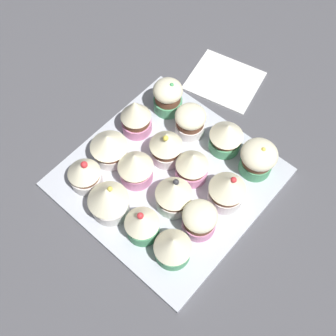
{
  "coord_description": "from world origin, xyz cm",
  "views": [
    {
      "loc": [
        25.54,
        22.52,
        65.69
      ],
      "look_at": [
        0.0,
        0.0,
        4.2
      ],
      "focal_mm": 45.17,
      "sensor_mm": 36.0,
      "label": 1
    }
  ],
  "objects_px": {
    "cupcake_4": "(190,121)",
    "cupcake_13": "(227,189)",
    "cupcake_2": "(109,147)",
    "napkin": "(225,80)",
    "cupcake_7": "(108,200)",
    "cupcake_3": "(84,173)",
    "cupcake_6": "(135,166)",
    "cupcake_12": "(258,158)",
    "cupcake_15": "(173,247)",
    "cupcake_0": "(168,96)",
    "cupcake_1": "(136,116)",
    "baking_tray": "(168,178)",
    "cupcake_14": "(199,219)",
    "cupcake_10": "(174,194)",
    "cupcake_9": "(192,165)",
    "cupcake_5": "(166,146)",
    "cupcake_8": "(226,136)",
    "cupcake_11": "(142,224)"
  },
  "relations": [
    {
      "from": "cupcake_3",
      "to": "cupcake_8",
      "type": "xyz_separation_m",
      "value": [
        -0.21,
        0.13,
        0.0
      ]
    },
    {
      "from": "cupcake_9",
      "to": "cupcake_14",
      "type": "distance_m",
      "value": 0.1
    },
    {
      "from": "napkin",
      "to": "cupcake_0",
      "type": "bearing_deg",
      "value": -14.66
    },
    {
      "from": "cupcake_0",
      "to": "cupcake_12",
      "type": "distance_m",
      "value": 0.2
    },
    {
      "from": "cupcake_11",
      "to": "cupcake_14",
      "type": "distance_m",
      "value": 0.09
    },
    {
      "from": "cupcake_5",
      "to": "cupcake_14",
      "type": "relative_size",
      "value": 1.26
    },
    {
      "from": "cupcake_3",
      "to": "cupcake_8",
      "type": "relative_size",
      "value": 1.03
    },
    {
      "from": "cupcake_15",
      "to": "cupcake_4",
      "type": "bearing_deg",
      "value": -146.47
    },
    {
      "from": "cupcake_5",
      "to": "cupcake_11",
      "type": "relative_size",
      "value": 1.1
    },
    {
      "from": "cupcake_9",
      "to": "cupcake_13",
      "type": "bearing_deg",
      "value": 91.01
    },
    {
      "from": "cupcake_0",
      "to": "napkin",
      "type": "bearing_deg",
      "value": 165.34
    },
    {
      "from": "cupcake_9",
      "to": "cupcake_4",
      "type": "bearing_deg",
      "value": -138.11
    },
    {
      "from": "cupcake_10",
      "to": "cupcake_5",
      "type": "bearing_deg",
      "value": -130.69
    },
    {
      "from": "cupcake_14",
      "to": "cupcake_2",
      "type": "bearing_deg",
      "value": -89.81
    },
    {
      "from": "cupcake_3",
      "to": "cupcake_9",
      "type": "relative_size",
      "value": 1.01
    },
    {
      "from": "cupcake_5",
      "to": "cupcake_15",
      "type": "relative_size",
      "value": 1.19
    },
    {
      "from": "baking_tray",
      "to": "cupcake_0",
      "type": "height_order",
      "value": "cupcake_0"
    },
    {
      "from": "cupcake_15",
      "to": "napkin",
      "type": "xyz_separation_m",
      "value": [
        -0.34,
        -0.16,
        -0.04
      ]
    },
    {
      "from": "cupcake_3",
      "to": "cupcake_12",
      "type": "distance_m",
      "value": 0.29
    },
    {
      "from": "cupcake_3",
      "to": "cupcake_12",
      "type": "height_order",
      "value": "same"
    },
    {
      "from": "cupcake_1",
      "to": "cupcake_8",
      "type": "bearing_deg",
      "value": 117.48
    },
    {
      "from": "cupcake_3",
      "to": "cupcake_14",
      "type": "relative_size",
      "value": 1.12
    },
    {
      "from": "cupcake_4",
      "to": "cupcake_1",
      "type": "bearing_deg",
      "value": -51.09
    },
    {
      "from": "cupcake_7",
      "to": "cupcake_12",
      "type": "distance_m",
      "value": 0.26
    },
    {
      "from": "cupcake_3",
      "to": "cupcake_11",
      "type": "height_order",
      "value": "cupcake_11"
    },
    {
      "from": "cupcake_6",
      "to": "napkin",
      "type": "bearing_deg",
      "value": -175.32
    },
    {
      "from": "cupcake_7",
      "to": "cupcake_3",
      "type": "bearing_deg",
      "value": -97.58
    },
    {
      "from": "cupcake_2",
      "to": "cupcake_15",
      "type": "xyz_separation_m",
      "value": [
        0.06,
        0.2,
        -0.0
      ]
    },
    {
      "from": "cupcake_0",
      "to": "cupcake_2",
      "type": "distance_m",
      "value": 0.15
    },
    {
      "from": "cupcake_15",
      "to": "cupcake_1",
      "type": "bearing_deg",
      "value": -123.5
    },
    {
      "from": "cupcake_2",
      "to": "napkin",
      "type": "xyz_separation_m",
      "value": [
        -0.28,
        0.04,
        -0.04
      ]
    },
    {
      "from": "cupcake_6",
      "to": "napkin",
      "type": "xyz_separation_m",
      "value": [
        -0.28,
        -0.02,
        -0.05
      ]
    },
    {
      "from": "cupcake_14",
      "to": "baking_tray",
      "type": "bearing_deg",
      "value": -110.57
    },
    {
      "from": "cupcake_12",
      "to": "cupcake_13",
      "type": "distance_m",
      "value": 0.08
    },
    {
      "from": "cupcake_1",
      "to": "cupcake_10",
      "type": "distance_m",
      "value": 0.16
    },
    {
      "from": "cupcake_10",
      "to": "cupcake_15",
      "type": "distance_m",
      "value": 0.09
    },
    {
      "from": "cupcake_6",
      "to": "cupcake_12",
      "type": "distance_m",
      "value": 0.21
    },
    {
      "from": "cupcake_13",
      "to": "cupcake_2",
      "type": "bearing_deg",
      "value": -71.37
    },
    {
      "from": "baking_tray",
      "to": "cupcake_13",
      "type": "relative_size",
      "value": 4.22
    },
    {
      "from": "cupcake_1",
      "to": "cupcake_12",
      "type": "bearing_deg",
      "value": 109.44
    },
    {
      "from": "cupcake_2",
      "to": "cupcake_3",
      "type": "relative_size",
      "value": 0.98
    },
    {
      "from": "cupcake_2",
      "to": "cupcake_13",
      "type": "height_order",
      "value": "cupcake_13"
    },
    {
      "from": "cupcake_0",
      "to": "cupcake_1",
      "type": "bearing_deg",
      "value": -8.78
    },
    {
      "from": "cupcake_7",
      "to": "cupcake_13",
      "type": "xyz_separation_m",
      "value": [
        -0.14,
        0.13,
        -0.0
      ]
    },
    {
      "from": "cupcake_6",
      "to": "cupcake_10",
      "type": "height_order",
      "value": "same"
    },
    {
      "from": "cupcake_12",
      "to": "cupcake_10",
      "type": "bearing_deg",
      "value": -23.33
    },
    {
      "from": "cupcake_15",
      "to": "napkin",
      "type": "distance_m",
      "value": 0.38
    },
    {
      "from": "cupcake_4",
      "to": "napkin",
      "type": "relative_size",
      "value": 0.45
    },
    {
      "from": "cupcake_4",
      "to": "cupcake_13",
      "type": "xyz_separation_m",
      "value": [
        0.07,
        0.13,
        0.01
      ]
    },
    {
      "from": "baking_tray",
      "to": "cupcake_14",
      "type": "xyz_separation_m",
      "value": [
        0.04,
        0.1,
        0.04
      ]
    }
  ]
}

